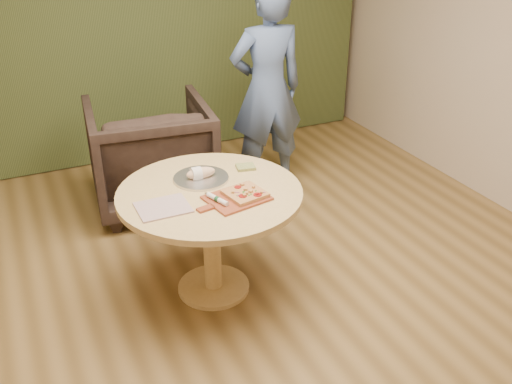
{
  "coord_description": "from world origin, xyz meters",
  "views": [
    {
      "loc": [
        -1.21,
        -2.48,
        2.38
      ],
      "look_at": [
        0.06,
        0.25,
        0.79
      ],
      "focal_mm": 40.0,
      "sensor_mm": 36.0,
      "label": 1
    }
  ],
  "objects_px": {
    "pizza_paddle": "(235,199)",
    "flatbread_pizza": "(245,193)",
    "bread_roll": "(199,173)",
    "serving_tray": "(201,178)",
    "cutlery_roll": "(217,199)",
    "person_standing": "(267,89)",
    "armchair": "(150,149)",
    "pedestal_table": "(211,210)"
  },
  "relations": [
    {
      "from": "pizza_paddle",
      "to": "flatbread_pizza",
      "type": "relative_size",
      "value": 1.81
    },
    {
      "from": "bread_roll",
      "to": "flatbread_pizza",
      "type": "bearing_deg",
      "value": -64.42
    },
    {
      "from": "serving_tray",
      "to": "bread_roll",
      "type": "relative_size",
      "value": 1.84
    },
    {
      "from": "cutlery_roll",
      "to": "serving_tray",
      "type": "xyz_separation_m",
      "value": [
        0.02,
        0.35,
        -0.02
      ]
    },
    {
      "from": "person_standing",
      "to": "pizza_paddle",
      "type": "bearing_deg",
      "value": 61.72
    },
    {
      "from": "cutlery_roll",
      "to": "armchair",
      "type": "xyz_separation_m",
      "value": [
        0.0,
        1.54,
        -0.28
      ]
    },
    {
      "from": "armchair",
      "to": "pizza_paddle",
      "type": "bearing_deg",
      "value": 100.78
    },
    {
      "from": "pedestal_table",
      "to": "bread_roll",
      "type": "bearing_deg",
      "value": 90.47
    },
    {
      "from": "flatbread_pizza",
      "to": "cutlery_roll",
      "type": "distance_m",
      "value": 0.18
    },
    {
      "from": "pedestal_table",
      "to": "flatbread_pizza",
      "type": "relative_size",
      "value": 4.47
    },
    {
      "from": "pedestal_table",
      "to": "cutlery_roll",
      "type": "height_order",
      "value": "cutlery_roll"
    },
    {
      "from": "pizza_paddle",
      "to": "person_standing",
      "type": "distance_m",
      "value": 1.71
    },
    {
      "from": "pizza_paddle",
      "to": "serving_tray",
      "type": "relative_size",
      "value": 1.32
    },
    {
      "from": "person_standing",
      "to": "flatbread_pizza",
      "type": "bearing_deg",
      "value": 63.58
    },
    {
      "from": "pedestal_table",
      "to": "person_standing",
      "type": "xyz_separation_m",
      "value": [
        1.01,
        1.27,
        0.29
      ]
    },
    {
      "from": "serving_tray",
      "to": "armchair",
      "type": "xyz_separation_m",
      "value": [
        -0.02,
        1.19,
        -0.26
      ]
    },
    {
      "from": "cutlery_roll",
      "to": "person_standing",
      "type": "distance_m",
      "value": 1.78
    },
    {
      "from": "bread_roll",
      "to": "person_standing",
      "type": "xyz_separation_m",
      "value": [
        1.01,
        1.1,
        0.11
      ]
    },
    {
      "from": "pedestal_table",
      "to": "bread_roll",
      "type": "height_order",
      "value": "bread_roll"
    },
    {
      "from": "serving_tray",
      "to": "flatbread_pizza",
      "type": "bearing_deg",
      "value": -65.62
    },
    {
      "from": "bread_roll",
      "to": "serving_tray",
      "type": "bearing_deg",
      "value": 0.0
    },
    {
      "from": "armchair",
      "to": "serving_tray",
      "type": "bearing_deg",
      "value": 97.68
    },
    {
      "from": "pedestal_table",
      "to": "flatbread_pizza",
      "type": "xyz_separation_m",
      "value": [
        0.16,
        -0.17,
        0.17
      ]
    },
    {
      "from": "pizza_paddle",
      "to": "serving_tray",
      "type": "xyz_separation_m",
      "value": [
        -0.09,
        0.35,
        -0.0
      ]
    },
    {
      "from": "serving_tray",
      "to": "armchair",
      "type": "height_order",
      "value": "armchair"
    },
    {
      "from": "pedestal_table",
      "to": "serving_tray",
      "type": "height_order",
      "value": "serving_tray"
    },
    {
      "from": "pizza_paddle",
      "to": "serving_tray",
      "type": "distance_m",
      "value": 0.36
    },
    {
      "from": "flatbread_pizza",
      "to": "serving_tray",
      "type": "bearing_deg",
      "value": 114.38
    },
    {
      "from": "bread_roll",
      "to": "cutlery_roll",
      "type": "bearing_deg",
      "value": -92.51
    },
    {
      "from": "pedestal_table",
      "to": "person_standing",
      "type": "height_order",
      "value": "person_standing"
    },
    {
      "from": "person_standing",
      "to": "cutlery_roll",
      "type": "bearing_deg",
      "value": 58.59
    },
    {
      "from": "pedestal_table",
      "to": "person_standing",
      "type": "bearing_deg",
      "value": 51.5
    },
    {
      "from": "flatbread_pizza",
      "to": "serving_tray",
      "type": "distance_m",
      "value": 0.38
    },
    {
      "from": "pizza_paddle",
      "to": "bread_roll",
      "type": "distance_m",
      "value": 0.36
    },
    {
      "from": "bread_roll",
      "to": "armchair",
      "type": "xyz_separation_m",
      "value": [
        -0.01,
        1.19,
        -0.3
      ]
    },
    {
      "from": "pizza_paddle",
      "to": "armchair",
      "type": "xyz_separation_m",
      "value": [
        -0.11,
        1.54,
        -0.26
      ]
    },
    {
      "from": "bread_roll",
      "to": "person_standing",
      "type": "distance_m",
      "value": 1.49
    },
    {
      "from": "armchair",
      "to": "flatbread_pizza",
      "type": "bearing_deg",
      "value": 103.22
    },
    {
      "from": "pizza_paddle",
      "to": "person_standing",
      "type": "xyz_separation_m",
      "value": [
        0.91,
        1.44,
        0.14
      ]
    },
    {
      "from": "pedestal_table",
      "to": "pizza_paddle",
      "type": "bearing_deg",
      "value": -60.66
    },
    {
      "from": "pizza_paddle",
      "to": "armchair",
      "type": "bearing_deg",
      "value": 83.19
    },
    {
      "from": "armchair",
      "to": "person_standing",
      "type": "relative_size",
      "value": 0.55
    }
  ]
}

